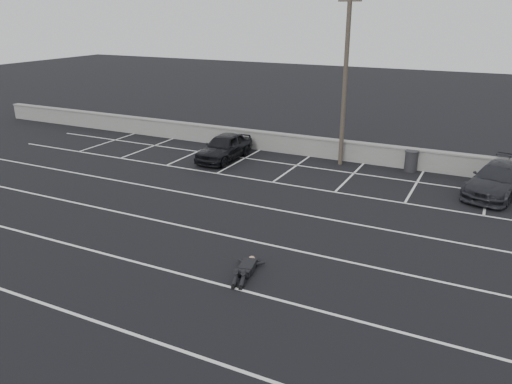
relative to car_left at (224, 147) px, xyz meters
The scene contains 8 objects.
ground 12.74m from the car_left, 62.58° to the right, with size 120.00×120.00×0.00m, color black.
seawall 6.46m from the car_left, 24.84° to the left, with size 50.00×0.45×1.06m.
stall_lines 9.01m from the car_left, 50.00° to the right, with size 36.00×20.05×0.01m.
car_left is the anchor object (origin of this frame).
car_right 13.20m from the car_left, ahead, with size 1.88×4.62×1.34m, color #24242A.
utility_pole 7.07m from the car_left, 18.28° to the left, with size 1.13×0.23×8.47m.
trash_bin 9.54m from the car_left, 14.03° to the left, with size 0.73×0.73×1.04m.
person 12.13m from the car_left, 56.93° to the right, with size 1.34×2.43×0.46m, color black, non-canonical shape.
Camera 1 is at (6.99, -10.90, 7.49)m, focal length 35.00 mm.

